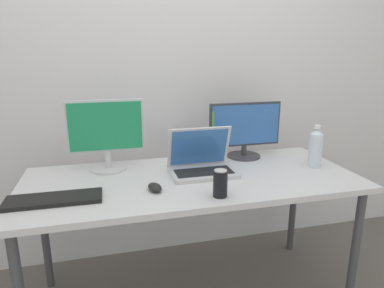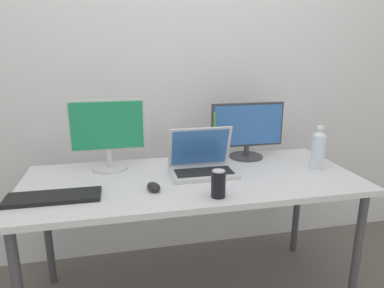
# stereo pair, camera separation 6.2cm
# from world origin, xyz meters

# --- Properties ---
(wall_back) EXTENTS (7.00, 0.08, 2.60)m
(wall_back) POSITION_xyz_m (0.00, 0.59, 1.30)
(wall_back) COLOR silver
(wall_back) RESTS_ON ground
(work_desk) EXTENTS (1.74, 0.74, 0.74)m
(work_desk) POSITION_xyz_m (0.00, 0.00, 0.68)
(work_desk) COLOR #424247
(work_desk) RESTS_ON ground
(monitor_left) EXTENTS (0.41, 0.20, 0.39)m
(monitor_left) POSITION_xyz_m (-0.42, 0.23, 0.95)
(monitor_left) COLOR silver
(monitor_left) RESTS_ON work_desk
(monitor_center) EXTENTS (0.45, 0.20, 0.34)m
(monitor_center) POSITION_xyz_m (0.40, 0.26, 0.92)
(monitor_center) COLOR #38383D
(monitor_center) RESTS_ON work_desk
(laptop_silver) EXTENTS (0.35, 0.24, 0.25)m
(laptop_silver) POSITION_xyz_m (0.07, 0.06, 0.80)
(laptop_silver) COLOR silver
(laptop_silver) RESTS_ON work_desk
(keyboard_main) EXTENTS (0.41, 0.15, 0.02)m
(keyboard_main) POSITION_xyz_m (-0.66, -0.14, 0.75)
(keyboard_main) COLOR black
(keyboard_main) RESTS_ON work_desk
(mouse_by_keyboard) EXTENTS (0.08, 0.11, 0.04)m
(mouse_by_keyboard) POSITION_xyz_m (-0.22, -0.13, 0.76)
(mouse_by_keyboard) COLOR black
(mouse_by_keyboard) RESTS_ON work_desk
(water_bottle) EXTENTS (0.07, 0.07, 0.24)m
(water_bottle) POSITION_xyz_m (0.72, -0.01, 0.85)
(water_bottle) COLOR silver
(water_bottle) RESTS_ON work_desk
(soda_can_near_keyboard) EXTENTS (0.07, 0.07, 0.13)m
(soda_can_near_keyboard) POSITION_xyz_m (0.06, -0.27, 0.80)
(soda_can_near_keyboard) COLOR black
(soda_can_near_keyboard) RESTS_ON work_desk
(bamboo_vase) EXTENTS (0.06, 0.06, 0.30)m
(bamboo_vase) POSITION_xyz_m (0.18, 0.21, 0.80)
(bamboo_vase) COLOR #B2D1B7
(bamboo_vase) RESTS_ON work_desk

